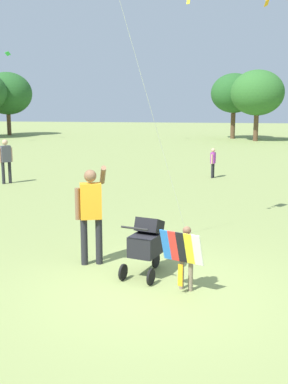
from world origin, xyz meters
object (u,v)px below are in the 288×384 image
stroller (147,241)px  person_sitting_far (213,160)px  child_with_butterfly_kite (185,252)px  person_red_shirt (6,158)px  person_adult_flyer (91,208)px

stroller → person_sitting_far: size_ratio=0.95×
child_with_butterfly_kite → person_red_shirt: 11.59m
person_red_shirt → person_sitting_far: size_ratio=1.38×
stroller → person_sitting_far: person_sitting_far is taller
person_adult_flyer → person_red_shirt: 9.71m
person_red_shirt → person_sitting_far: 7.90m
person_adult_flyer → person_red_shirt: (-5.34, 8.11, -0.12)m
person_sitting_far → person_red_shirt: bearing=-161.8°
child_with_butterfly_kite → person_sitting_far: person_sitting_far is taller
child_with_butterfly_kite → person_red_shirt: (-7.14, 9.13, 0.31)m
person_adult_flyer → stroller: size_ratio=1.66×
person_red_shirt → person_sitting_far: (7.50, 2.47, -0.26)m
person_adult_flyer → child_with_butterfly_kite: bearing=-29.5°
person_adult_flyer → person_sitting_far: (2.16, 10.58, -0.38)m
person_adult_flyer → person_red_shirt: bearing=123.4°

